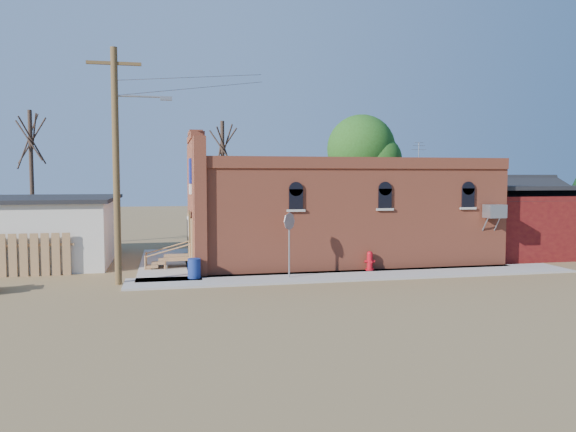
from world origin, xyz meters
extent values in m
plane|color=olive|center=(0.00, 0.00, 0.00)|extent=(120.00, 120.00, 0.00)
cube|color=#9E9991|center=(1.50, 0.90, 0.04)|extent=(19.00, 2.20, 0.08)
cube|color=#9E9991|center=(-6.30, 6.00, 0.04)|extent=(2.60, 10.00, 0.08)
cube|color=#C2593B|center=(2.00, 5.50, 2.25)|extent=(14.00, 7.00, 4.50)
cube|color=black|center=(2.00, 5.50, 4.55)|extent=(13.80, 6.80, 0.12)
cube|color=#C2593B|center=(-5.00, 5.50, 2.90)|extent=(0.50, 7.40, 5.80)
cube|color=#162699|center=(-5.30, 4.30, 4.00)|extent=(0.08, 1.10, 1.56)
cube|color=gray|center=(8.10, 1.55, 2.60)|extent=(0.85, 0.65, 0.60)
cube|color=#520E10|center=(11.50, 5.50, 1.60)|extent=(5.00, 6.00, 3.20)
cylinder|color=#513C20|center=(-8.20, 1.20, 4.50)|extent=(0.26, 0.26, 9.00)
cube|color=#513C20|center=(-8.20, 1.20, 8.40)|extent=(2.00, 0.12, 0.12)
cylinder|color=gray|center=(-7.30, 1.20, 7.20)|extent=(1.80, 0.08, 0.08)
cube|color=gray|center=(-6.30, 1.20, 7.15)|extent=(0.45, 0.22, 0.14)
cylinder|color=#403024|center=(-3.00, 13.00, 3.75)|extent=(0.24, 0.24, 7.50)
cylinder|color=#403024|center=(-14.00, 14.00, 4.00)|extent=(0.24, 0.24, 8.00)
cylinder|color=#403024|center=(6.00, 13.50, 3.15)|extent=(0.28, 0.28, 6.30)
sphere|color=#234A15|center=(6.00, 13.50, 5.95)|extent=(4.40, 4.40, 4.40)
cylinder|color=#AA0914|center=(2.27, 1.80, 0.11)|extent=(0.45, 0.45, 0.07)
cylinder|color=#AA0914|center=(2.27, 1.80, 0.47)|extent=(0.31, 0.31, 0.63)
sphere|color=#AA0914|center=(2.27, 1.80, 0.79)|extent=(0.25, 0.25, 0.25)
cylinder|color=#AA0914|center=(2.27, 1.64, 0.47)|extent=(0.15, 0.16, 0.11)
cylinder|color=#AA0914|center=(2.11, 1.80, 0.47)|extent=(0.16, 0.15, 0.11)
cylinder|color=#AA0914|center=(2.43, 1.80, 0.47)|extent=(0.16, 0.15, 0.11)
cylinder|color=gray|center=(-1.53, 0.87, 1.27)|extent=(0.08, 0.08, 2.39)
cylinder|color=gray|center=(-1.53, 0.85, 2.36)|extent=(0.55, 0.50, 0.72)
cylinder|color=#BD2C0A|center=(-1.53, 0.89, 2.36)|extent=(0.55, 0.50, 0.72)
cylinder|color=navy|center=(-5.30, 1.50, 0.48)|extent=(0.68, 0.68, 0.79)
camera|label=1|loc=(-6.34, -21.09, 4.14)|focal=35.00mm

